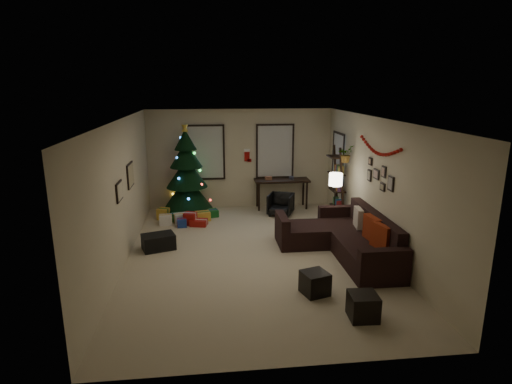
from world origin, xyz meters
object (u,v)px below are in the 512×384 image
(desk_chair, at_px, (281,204))
(bookshelf, at_px, (338,185))
(desk, at_px, (282,183))
(christmas_tree, at_px, (187,176))
(sofa, at_px, (345,239))

(desk_chair, distance_m, bookshelf, 1.59)
(desk, height_order, bookshelf, bookshelf)
(desk, height_order, desk_chair, desk)
(christmas_tree, bearing_deg, desk_chair, -10.61)
(christmas_tree, bearing_deg, sofa, -43.58)
(christmas_tree, bearing_deg, desk, 4.39)
(christmas_tree, relative_size, bookshelf, 1.28)
(sofa, distance_m, desk, 3.42)
(desk, xyz_separation_m, desk_chair, (-0.14, -0.65, -0.42))
(desk, bearing_deg, christmas_tree, -175.61)
(christmas_tree, relative_size, sofa, 0.87)
(sofa, xyz_separation_m, desk, (-0.72, 3.32, 0.43))
(desk_chair, relative_size, bookshelf, 0.31)
(christmas_tree, height_order, bookshelf, christmas_tree)
(sofa, bearing_deg, christmas_tree, 136.42)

